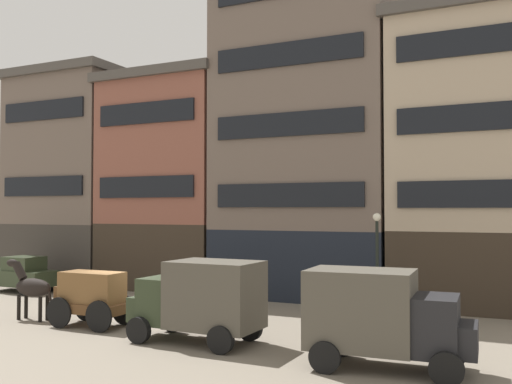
{
  "coord_description": "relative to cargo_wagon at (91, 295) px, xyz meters",
  "views": [
    {
      "loc": [
        13.24,
        -17.34,
        4.24
      ],
      "look_at": [
        4.22,
        1.92,
        4.91
      ],
      "focal_mm": 40.0,
      "sensor_mm": 36.0,
      "label": 1
    }
  ],
  "objects": [
    {
      "name": "ground_plane",
      "position": [
        1.05,
        1.02,
        -1.15
      ],
      "size": [
        120.0,
        120.0,
        0.0
      ],
      "primitive_type": "plane",
      "color": "slate"
    },
    {
      "name": "building_far_left",
      "position": [
        -10.44,
        10.6,
        5.2
      ],
      "size": [
        7.48,
        6.0,
        12.6
      ],
      "color": "#38332D",
      "rests_on": "ground_plane"
    },
    {
      "name": "building_center_left",
      "position": [
        -3.33,
        10.6,
        4.74
      ],
      "size": [
        7.44,
        6.0,
        11.69
      ],
      "color": "#33281E",
      "rests_on": "ground_plane"
    },
    {
      "name": "building_center_right",
      "position": [
        4.56,
        10.59,
        7.29
      ],
      "size": [
        9.04,
        6.0,
        16.8
      ],
      "color": "black",
      "rests_on": "ground_plane"
    },
    {
      "name": "building_far_right",
      "position": [
        12.51,
        10.59,
        5.41
      ],
      "size": [
        7.55,
        6.0,
        13.02
      ],
      "color": "#33281E",
      "rests_on": "ground_plane"
    },
    {
      "name": "cargo_wagon",
      "position": [
        0.0,
        0.0,
        0.0
      ],
      "size": [
        2.92,
        1.53,
        1.98
      ],
      "color": "brown",
      "rests_on": "ground_plane"
    },
    {
      "name": "draft_horse",
      "position": [
        -2.95,
        -0.0,
        0.12
      ],
      "size": [
        2.34,
        0.62,
        2.3
      ],
      "color": "black",
      "rests_on": "ground_plane"
    },
    {
      "name": "delivery_truck_near",
      "position": [
        4.89,
        -0.52,
        0.28
      ],
      "size": [
        4.39,
        2.21,
        2.62
      ],
      "color": "#2D3823",
      "rests_on": "ground_plane"
    },
    {
      "name": "delivery_truck_far",
      "position": [
        10.88,
        -1.06,
        0.28
      ],
      "size": [
        4.43,
        2.31,
        2.62
      ],
      "color": "black",
      "rests_on": "ground_plane"
    },
    {
      "name": "sedan_dark",
      "position": [
        -9.19,
        5.3,
        -0.23
      ],
      "size": [
        3.76,
        1.98,
        1.83
      ],
      "color": "#2D3823",
      "rests_on": "ground_plane"
    },
    {
      "name": "pedestrian_officer",
      "position": [
        2.4,
        5.9,
        -0.17
      ],
      "size": [
        0.51,
        0.51,
        1.79
      ],
      "color": "black",
      "rests_on": "ground_plane"
    },
    {
      "name": "streetlamp_curbside",
      "position": [
        9.13,
        5.82,
        1.52
      ],
      "size": [
        0.32,
        0.32,
        4.12
      ],
      "color": "black",
      "rests_on": "ground_plane"
    }
  ]
}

